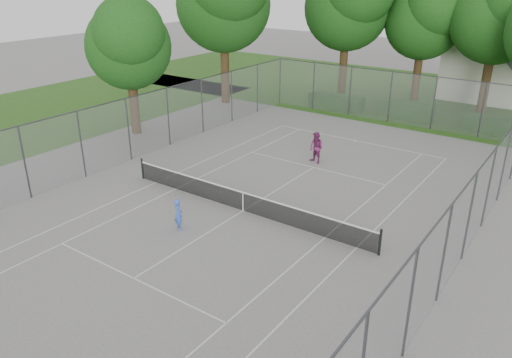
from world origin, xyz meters
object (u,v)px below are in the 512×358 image
Objects in this scene: house at (506,47)px; woman_player at (316,148)px; tennis_net at (243,201)px; girl_player at (178,214)px.

woman_player is (-5.10, -21.44, -3.27)m from house.
girl_player is (-1.19, -2.84, 0.16)m from tennis_net.
tennis_net is at bearing -99.61° from house.
house is (4.84, 28.55, 3.63)m from tennis_net.
tennis_net is 3.08m from girl_player.
tennis_net is at bearing -88.12° from girl_player.
house is 5.92× the size of woman_player.
tennis_net is 1.25× the size of house.
girl_player is at bearing -80.11° from woman_player.
girl_player is 0.78× the size of woman_player.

